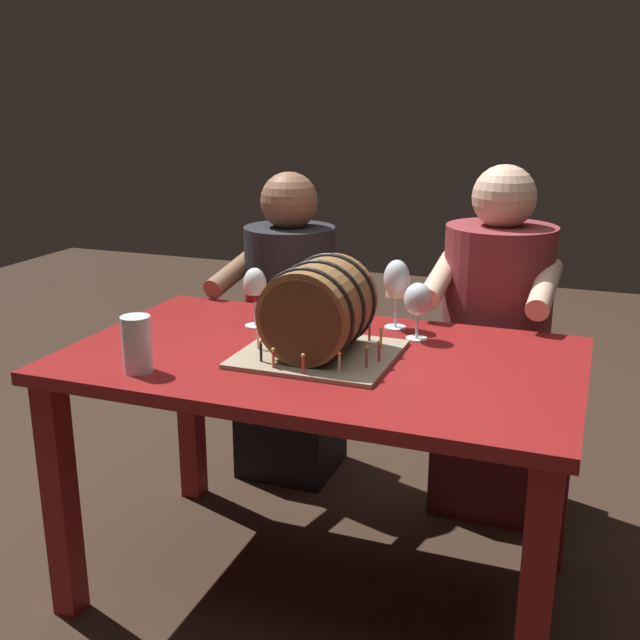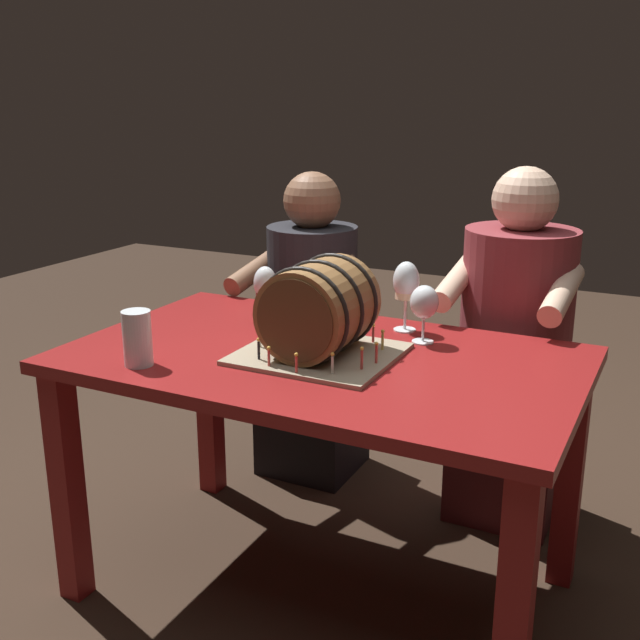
{
  "view_description": "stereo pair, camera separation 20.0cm",
  "coord_description": "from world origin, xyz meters",
  "px_view_note": "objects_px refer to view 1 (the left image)",
  "views": [
    {
      "loc": [
        0.68,
        -1.82,
        1.39
      ],
      "look_at": [
        0.0,
        -0.02,
        0.82
      ],
      "focal_mm": 43.04,
      "sensor_mm": 36.0,
      "label": 1
    },
    {
      "loc": [
        0.86,
        -1.74,
        1.39
      ],
      "look_at": [
        0.0,
        -0.02,
        0.82
      ],
      "focal_mm": 43.04,
      "sensor_mm": 36.0,
      "label": 2
    }
  ],
  "objects_px": {
    "wine_glass_white": "(397,282)",
    "person_seated_left": "(290,341)",
    "wine_glass_empty": "(418,300)",
    "dining_table": "(321,392)",
    "person_seated_right": "(493,353)",
    "wine_glass_red": "(255,287)",
    "barrel_cake": "(320,312)",
    "beer_pint": "(137,346)"
  },
  "relations": [
    {
      "from": "wine_glass_white",
      "to": "person_seated_left",
      "type": "bearing_deg",
      "value": 143.83
    },
    {
      "from": "wine_glass_empty",
      "to": "dining_table",
      "type": "bearing_deg",
      "value": -134.06
    },
    {
      "from": "person_seated_right",
      "to": "wine_glass_red",
      "type": "bearing_deg",
      "value": -142.53
    },
    {
      "from": "barrel_cake",
      "to": "person_seated_left",
      "type": "height_order",
      "value": "person_seated_left"
    },
    {
      "from": "barrel_cake",
      "to": "wine_glass_white",
      "type": "height_order",
      "value": "barrel_cake"
    },
    {
      "from": "person_seated_left",
      "to": "wine_glass_white",
      "type": "bearing_deg",
      "value": -36.17
    },
    {
      "from": "dining_table",
      "to": "wine_glass_red",
      "type": "xyz_separation_m",
      "value": [
        -0.27,
        0.17,
        0.23
      ]
    },
    {
      "from": "wine_glass_white",
      "to": "wine_glass_empty",
      "type": "relative_size",
      "value": 1.26
    },
    {
      "from": "wine_glass_white",
      "to": "wine_glass_empty",
      "type": "distance_m",
      "value": 0.12
    },
    {
      "from": "person_seated_left",
      "to": "dining_table",
      "type": "bearing_deg",
      "value": -60.7
    },
    {
      "from": "barrel_cake",
      "to": "beer_pint",
      "type": "distance_m",
      "value": 0.47
    },
    {
      "from": "barrel_cake",
      "to": "wine_glass_red",
      "type": "bearing_deg",
      "value": 145.91
    },
    {
      "from": "wine_glass_white",
      "to": "beer_pint",
      "type": "xyz_separation_m",
      "value": [
        -0.5,
        -0.59,
        -0.07
      ]
    },
    {
      "from": "person_seated_left",
      "to": "person_seated_right",
      "type": "height_order",
      "value": "person_seated_right"
    },
    {
      "from": "barrel_cake",
      "to": "wine_glass_empty",
      "type": "distance_m",
      "value": 0.31
    },
    {
      "from": "wine_glass_red",
      "to": "person_seated_left",
      "type": "height_order",
      "value": "person_seated_left"
    },
    {
      "from": "wine_glass_red",
      "to": "wine_glass_empty",
      "type": "relative_size",
      "value": 1.09
    },
    {
      "from": "beer_pint",
      "to": "person_seated_left",
      "type": "height_order",
      "value": "person_seated_left"
    },
    {
      "from": "beer_pint",
      "to": "person_seated_left",
      "type": "xyz_separation_m",
      "value": [
        0.01,
        0.95,
        -0.27
      ]
    },
    {
      "from": "wine_glass_white",
      "to": "person_seated_right",
      "type": "xyz_separation_m",
      "value": [
        0.25,
        0.36,
        -0.31
      ]
    },
    {
      "from": "dining_table",
      "to": "wine_glass_empty",
      "type": "bearing_deg",
      "value": 45.94
    },
    {
      "from": "barrel_cake",
      "to": "wine_glass_red",
      "type": "distance_m",
      "value": 0.33
    },
    {
      "from": "dining_table",
      "to": "wine_glass_empty",
      "type": "distance_m",
      "value": 0.37
    },
    {
      "from": "wine_glass_empty",
      "to": "beer_pint",
      "type": "bearing_deg",
      "value": -139.52
    },
    {
      "from": "wine_glass_red",
      "to": "person_seated_left",
      "type": "bearing_deg",
      "value": 101.16
    },
    {
      "from": "dining_table",
      "to": "person_seated_left",
      "type": "xyz_separation_m",
      "value": [
        -0.37,
        0.66,
        -0.1
      ]
    },
    {
      "from": "beer_pint",
      "to": "barrel_cake",
      "type": "bearing_deg",
      "value": 34.97
    },
    {
      "from": "dining_table",
      "to": "person_seated_right",
      "type": "height_order",
      "value": "person_seated_right"
    },
    {
      "from": "person_seated_right",
      "to": "dining_table",
      "type": "bearing_deg",
      "value": -119.25
    },
    {
      "from": "wine_glass_red",
      "to": "beer_pint",
      "type": "distance_m",
      "value": 0.47
    },
    {
      "from": "wine_glass_white",
      "to": "person_seated_right",
      "type": "height_order",
      "value": "person_seated_right"
    },
    {
      "from": "barrel_cake",
      "to": "wine_glass_red",
      "type": "height_order",
      "value": "barrel_cake"
    },
    {
      "from": "dining_table",
      "to": "person_seated_left",
      "type": "height_order",
      "value": "person_seated_left"
    },
    {
      "from": "barrel_cake",
      "to": "wine_glass_empty",
      "type": "xyz_separation_m",
      "value": [
        0.2,
        0.23,
        -0.01
      ]
    },
    {
      "from": "beer_pint",
      "to": "person_seated_left",
      "type": "distance_m",
      "value": 0.98
    },
    {
      "from": "wine_glass_white",
      "to": "wine_glass_red",
      "type": "distance_m",
      "value": 0.42
    },
    {
      "from": "dining_table",
      "to": "person_seated_right",
      "type": "relative_size",
      "value": 1.15
    },
    {
      "from": "wine_glass_empty",
      "to": "person_seated_left",
      "type": "height_order",
      "value": "person_seated_left"
    },
    {
      "from": "dining_table",
      "to": "barrel_cake",
      "type": "distance_m",
      "value": 0.23
    },
    {
      "from": "wine_glass_empty",
      "to": "barrel_cake",
      "type": "bearing_deg",
      "value": -131.18
    },
    {
      "from": "barrel_cake",
      "to": "person_seated_left",
      "type": "xyz_separation_m",
      "value": [
        -0.37,
        0.68,
        -0.33
      ]
    },
    {
      "from": "wine_glass_white",
      "to": "beer_pint",
      "type": "distance_m",
      "value": 0.78
    }
  ]
}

